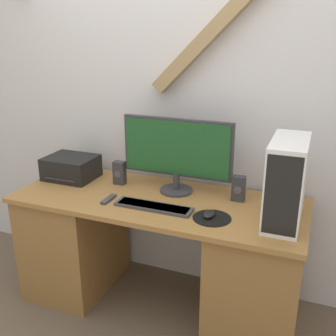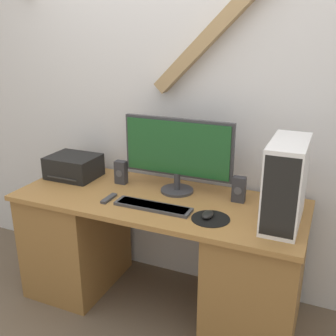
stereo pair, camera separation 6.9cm
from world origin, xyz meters
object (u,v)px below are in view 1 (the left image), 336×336
object	(u,v)px
mouse	(209,214)
speaker_left	(119,173)
speaker_right	(239,188)
remote_control	(109,199)
keyboard	(154,207)
computer_tower	(286,182)
printer	(71,168)
monitor	(177,151)

from	to	relation	value
mouse	speaker_left	size ratio (longest dim) A/B	0.65
speaker_right	remote_control	world-z (taller)	speaker_right
speaker_left	remote_control	bearing A→B (deg)	-75.93
keyboard	computer_tower	world-z (taller)	computer_tower
computer_tower	printer	xyz separation A→B (m)	(-1.41, 0.13, -0.15)
keyboard	speaker_left	world-z (taller)	speaker_left
computer_tower	speaker_right	bearing A→B (deg)	147.57
mouse	printer	distance (m)	1.06
mouse	speaker_right	size ratio (longest dim) A/B	0.65
monitor	printer	bearing A→B (deg)	-176.83
computer_tower	remote_control	size ratio (longest dim) A/B	3.19
keyboard	speaker_left	bearing A→B (deg)	143.48
keyboard	mouse	world-z (taller)	mouse
speaker_right	monitor	bearing A→B (deg)	-179.85
monitor	mouse	bearing A→B (deg)	-43.75
keyboard	speaker_right	xyz separation A→B (m)	(0.42, 0.28, 0.07)
printer	computer_tower	bearing A→B (deg)	-5.35
speaker_left	remote_control	distance (m)	0.28
printer	speaker_left	bearing A→B (deg)	3.74
remote_control	printer	bearing A→B (deg)	150.47
monitor	keyboard	bearing A→B (deg)	-96.75
speaker_right	speaker_left	bearing A→B (deg)	-178.60
computer_tower	printer	size ratio (longest dim) A/B	1.35
monitor	computer_tower	world-z (taller)	monitor
mouse	speaker_right	distance (m)	0.30
keyboard	computer_tower	bearing A→B (deg)	8.88
computer_tower	speaker_right	xyz separation A→B (m)	(-0.27, 0.17, -0.14)
mouse	speaker_right	xyz separation A→B (m)	(0.10, 0.28, 0.06)
printer	speaker_left	xyz separation A→B (m)	(0.36, 0.02, 0.00)
keyboard	remote_control	distance (m)	0.29
mouse	speaker_right	world-z (taller)	speaker_right
keyboard	printer	xyz separation A→B (m)	(-0.71, 0.24, 0.06)
computer_tower	monitor	bearing A→B (deg)	165.32
monitor	keyboard	xyz separation A→B (m)	(-0.03, -0.28, -0.25)
monitor	keyboard	distance (m)	0.38
speaker_right	remote_control	bearing A→B (deg)	-158.37
printer	remote_control	world-z (taller)	printer
keyboard	remote_control	size ratio (longest dim) A/B	3.25
mouse	speaker_left	bearing A→B (deg)	159.12
computer_tower	speaker_left	size ratio (longest dim) A/B	2.90
monitor	speaker_right	size ratio (longest dim) A/B	4.52
printer	remote_control	distance (m)	0.49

